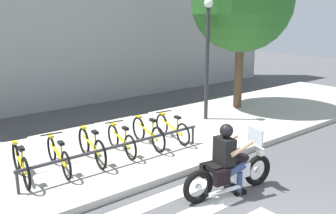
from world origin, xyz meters
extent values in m
cube|color=#B7B2A8|center=(0.00, 5.08, 0.07)|extent=(24.00, 4.40, 0.15)
cube|color=white|center=(-0.79, 2.40, 0.00)|extent=(2.80, 0.40, 0.01)
torus|color=black|center=(1.29, 1.63, 0.33)|extent=(0.67, 0.22, 0.66)
cylinder|color=silver|center=(1.29, 1.63, 0.33)|extent=(0.13, 0.12, 0.12)
torus|color=black|center=(-0.16, 1.86, 0.33)|extent=(0.67, 0.22, 0.66)
cylinder|color=silver|center=(-0.16, 1.86, 0.33)|extent=(0.13, 0.12, 0.12)
cube|color=silver|center=(0.56, 1.74, 0.47)|extent=(0.84, 0.40, 0.28)
ellipsoid|color=black|center=(0.76, 1.71, 0.69)|extent=(0.56, 0.36, 0.22)
cube|color=black|center=(0.36, 1.77, 0.62)|extent=(0.60, 0.37, 0.10)
cube|color=black|center=(0.24, 2.02, 0.51)|extent=(0.33, 0.17, 0.28)
cube|color=black|center=(0.17, 1.58, 0.51)|extent=(0.33, 0.17, 0.28)
cylinder|color=silver|center=(1.15, 1.65, 0.91)|extent=(0.13, 0.62, 0.03)
sphere|color=white|center=(1.34, 1.62, 0.71)|extent=(0.18, 0.18, 0.18)
cube|color=silver|center=(1.18, 1.64, 1.09)|extent=(0.10, 0.40, 0.32)
cylinder|color=silver|center=(0.30, 1.60, 0.20)|extent=(0.73, 0.19, 0.08)
cube|color=black|center=(0.42, 1.77, 0.92)|extent=(0.32, 0.44, 0.52)
sphere|color=black|center=(0.45, 1.76, 1.32)|extent=(0.26, 0.26, 0.26)
cylinder|color=tan|center=(0.68, 1.95, 1.00)|extent=(0.53, 0.17, 0.26)
cylinder|color=tan|center=(0.61, 1.51, 1.00)|extent=(0.53, 0.17, 0.26)
cylinder|color=navy|center=(0.59, 1.90, 0.56)|extent=(0.46, 0.21, 0.24)
cylinder|color=navy|center=(0.71, 1.88, 0.24)|extent=(0.11, 0.11, 0.48)
cube|color=black|center=(0.75, 1.88, 0.04)|extent=(0.25, 0.14, 0.08)
cylinder|color=navy|center=(0.54, 1.58, 0.56)|extent=(0.46, 0.21, 0.24)
cylinder|color=navy|center=(0.66, 1.57, 0.24)|extent=(0.11, 0.11, 0.48)
cube|color=black|center=(0.70, 1.56, 0.04)|extent=(0.25, 0.14, 0.08)
torus|color=black|center=(-2.45, 5.05, 0.48)|extent=(0.13, 0.65, 0.65)
torus|color=black|center=(-2.57, 4.10, 0.48)|extent=(0.13, 0.65, 0.65)
cylinder|color=gold|center=(-2.51, 4.58, 0.55)|extent=(0.16, 0.86, 0.24)
cylinder|color=gold|center=(-2.54, 4.34, 0.72)|extent=(0.04, 0.04, 0.40)
cube|color=black|center=(-2.54, 4.34, 0.92)|extent=(0.12, 0.21, 0.06)
cylinder|color=black|center=(-2.46, 4.96, 0.92)|extent=(0.48, 0.09, 0.03)
cube|color=gold|center=(-2.45, 5.05, 0.84)|extent=(0.11, 0.29, 0.04)
torus|color=black|center=(-1.65, 5.11, 0.46)|extent=(0.12, 0.60, 0.60)
torus|color=black|center=(-1.78, 4.04, 0.46)|extent=(0.12, 0.60, 0.60)
cylinder|color=gold|center=(-1.72, 4.58, 0.52)|extent=(0.17, 0.97, 0.26)
cylinder|color=gold|center=(-1.75, 4.31, 0.67)|extent=(0.04, 0.04, 0.37)
cube|color=black|center=(-1.75, 4.31, 0.86)|extent=(0.12, 0.21, 0.06)
cylinder|color=black|center=(-1.67, 5.01, 0.86)|extent=(0.48, 0.09, 0.03)
cube|color=gold|center=(-1.65, 5.11, 0.79)|extent=(0.11, 0.29, 0.04)
torus|color=black|center=(-0.86, 5.08, 0.49)|extent=(0.13, 0.66, 0.66)
torus|color=black|center=(-0.98, 4.07, 0.49)|extent=(0.13, 0.66, 0.66)
cylinder|color=gold|center=(-0.92, 4.58, 0.56)|extent=(0.17, 0.91, 0.25)
cylinder|color=gold|center=(-0.95, 4.32, 0.73)|extent=(0.04, 0.04, 0.41)
cube|color=black|center=(-0.95, 4.32, 0.93)|extent=(0.12, 0.21, 0.06)
cylinder|color=black|center=(-0.88, 4.98, 0.93)|extent=(0.48, 0.09, 0.03)
cube|color=gold|center=(-0.86, 5.08, 0.85)|extent=(0.11, 0.29, 0.04)
torus|color=black|center=(-0.08, 5.05, 0.46)|extent=(0.12, 0.60, 0.60)
torus|color=black|center=(-0.19, 4.10, 0.46)|extent=(0.12, 0.60, 0.60)
cylinder|color=gold|center=(-0.13, 4.58, 0.52)|extent=(0.16, 0.86, 0.24)
cylinder|color=gold|center=(-0.16, 4.34, 0.67)|extent=(0.04, 0.04, 0.37)
cube|color=black|center=(-0.16, 4.34, 0.86)|extent=(0.12, 0.21, 0.06)
cylinder|color=black|center=(-0.09, 4.96, 0.86)|extent=(0.48, 0.09, 0.03)
cube|color=gold|center=(-0.08, 5.05, 0.78)|extent=(0.11, 0.29, 0.04)
torus|color=black|center=(0.72, 5.08, 0.48)|extent=(0.13, 0.65, 0.65)
torus|color=black|center=(0.60, 4.07, 0.48)|extent=(0.13, 0.65, 0.65)
cylinder|color=gold|center=(0.66, 4.58, 0.55)|extent=(0.17, 0.91, 0.25)
cylinder|color=gold|center=(0.63, 4.32, 0.71)|extent=(0.04, 0.04, 0.40)
cube|color=black|center=(0.63, 4.32, 0.91)|extent=(0.12, 0.21, 0.06)
cylinder|color=black|center=(0.71, 4.98, 0.91)|extent=(0.48, 0.09, 0.03)
cube|color=gold|center=(0.72, 5.08, 0.83)|extent=(0.11, 0.29, 0.04)
torus|color=black|center=(1.51, 5.09, 0.45)|extent=(0.12, 0.59, 0.59)
torus|color=black|center=(1.39, 4.06, 0.45)|extent=(0.12, 0.59, 0.59)
cylinder|color=gold|center=(1.45, 4.58, 0.51)|extent=(0.17, 0.93, 0.25)
cylinder|color=gold|center=(1.42, 4.32, 0.66)|extent=(0.04, 0.04, 0.36)
cube|color=black|center=(1.42, 4.32, 0.84)|extent=(0.12, 0.21, 0.06)
cylinder|color=black|center=(1.50, 4.99, 0.84)|extent=(0.48, 0.09, 0.03)
cube|color=gold|center=(1.51, 5.09, 0.77)|extent=(0.11, 0.29, 0.04)
cylinder|color=#333338|center=(-0.53, 4.03, 0.60)|extent=(4.56, 0.07, 0.07)
cylinder|color=#333338|center=(-2.76, 4.03, 0.38)|extent=(0.06, 0.06, 0.45)
cylinder|color=#333338|center=(1.70, 4.03, 0.38)|extent=(0.06, 0.06, 0.45)
cylinder|color=#2D2D33|center=(3.61, 5.48, 1.82)|extent=(0.12, 0.12, 3.63)
sphere|color=white|center=(3.61, 5.48, 3.75)|extent=(0.28, 0.28, 0.28)
cylinder|color=brown|center=(5.61, 5.88, 1.33)|extent=(0.30, 0.30, 2.66)
sphere|color=#2D6B28|center=(5.61, 5.88, 3.88)|extent=(3.49, 3.49, 3.49)
camera|label=1|loc=(-4.58, -2.70, 3.45)|focal=39.67mm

